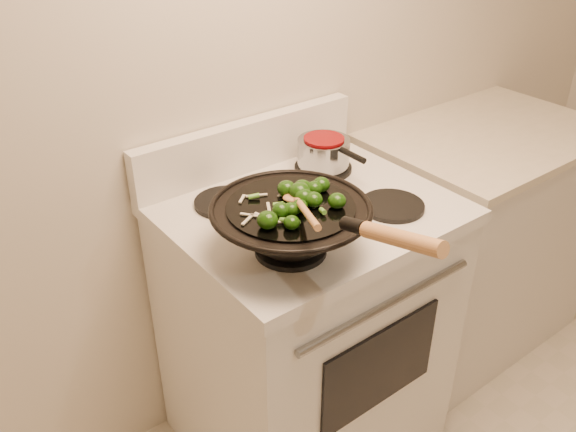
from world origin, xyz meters
TOP-DOWN VIEW (x-y plane):
  - stove at (-0.21, 1.17)m, footprint 0.78×0.67m
  - counter_unit at (0.67, 1.20)m, footprint 0.87×0.62m
  - wok at (-0.39, 1.02)m, footprint 0.40×0.66m
  - stirfry at (-0.37, 1.01)m, footprint 0.28×0.21m
  - wooden_spoon at (-0.40, 0.97)m, footprint 0.17×0.27m
  - saucepan at (-0.03, 1.32)m, footprint 0.16×0.26m

SIDE VIEW (x-z plane):
  - counter_unit at x=0.67m, z-range 0.00..0.91m
  - stove at x=-0.21m, z-range -0.07..1.01m
  - saucepan at x=-0.03m, z-range 0.93..1.03m
  - wok at x=-0.39m, z-range 0.87..1.13m
  - stirfry at x=-0.37m, z-range 1.05..1.09m
  - wooden_spoon at x=-0.40m, z-range 1.04..1.13m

